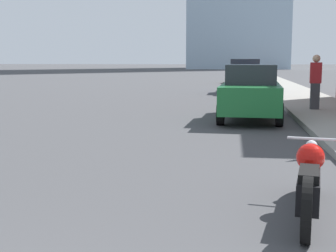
{
  "coord_description": "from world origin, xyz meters",
  "views": [
    {
      "loc": [
        2.24,
        -1.1,
        1.8
      ],
      "look_at": [
        1.33,
        5.55,
        0.86
      ],
      "focal_mm": 50.0,
      "sensor_mm": 36.0,
      "label": 1
    }
  ],
  "objects_px": {
    "parked_car_blue": "(244,76)",
    "motorcycle": "(309,180)",
    "pedestrian": "(315,81)",
    "parked_car_green": "(251,92)",
    "parked_car_yellow": "(243,73)"
  },
  "relations": [
    {
      "from": "pedestrian",
      "to": "parked_car_yellow",
      "type": "bearing_deg",
      "value": 95.28
    },
    {
      "from": "motorcycle",
      "to": "parked_car_green",
      "type": "height_order",
      "value": "parked_car_green"
    },
    {
      "from": "parked_car_green",
      "to": "parked_car_yellow",
      "type": "height_order",
      "value": "parked_car_green"
    },
    {
      "from": "motorcycle",
      "to": "parked_car_green",
      "type": "relative_size",
      "value": 0.53
    },
    {
      "from": "motorcycle",
      "to": "parked_car_blue",
      "type": "bearing_deg",
      "value": 100.79
    },
    {
      "from": "parked_car_green",
      "to": "pedestrian",
      "type": "height_order",
      "value": "pedestrian"
    },
    {
      "from": "motorcycle",
      "to": "pedestrian",
      "type": "height_order",
      "value": "pedestrian"
    },
    {
      "from": "parked_car_yellow",
      "to": "pedestrian",
      "type": "relative_size",
      "value": 2.24
    },
    {
      "from": "parked_car_green",
      "to": "parked_car_yellow",
      "type": "bearing_deg",
      "value": 92.21
    },
    {
      "from": "parked_car_blue",
      "to": "motorcycle",
      "type": "bearing_deg",
      "value": -88.89
    },
    {
      "from": "motorcycle",
      "to": "parked_car_blue",
      "type": "relative_size",
      "value": 0.56
    },
    {
      "from": "parked_car_blue",
      "to": "parked_car_yellow",
      "type": "relative_size",
      "value": 1.03
    },
    {
      "from": "parked_car_blue",
      "to": "pedestrian",
      "type": "height_order",
      "value": "pedestrian"
    },
    {
      "from": "parked_car_yellow",
      "to": "pedestrian",
      "type": "height_order",
      "value": "pedestrian"
    },
    {
      "from": "parked_car_yellow",
      "to": "motorcycle",
      "type": "bearing_deg",
      "value": -93.01
    }
  ]
}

